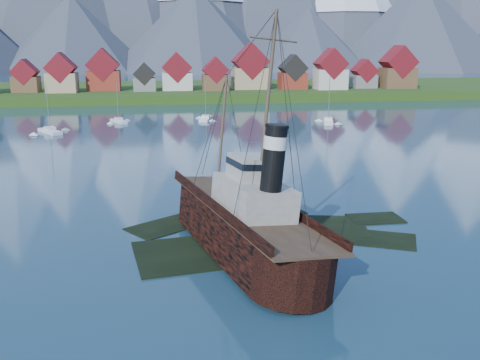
{
  "coord_description": "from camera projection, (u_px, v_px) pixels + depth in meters",
  "views": [
    {
      "loc": [
        -9.3,
        -50.6,
        19.52
      ],
      "look_at": [
        -0.67,
        6.0,
        5.0
      ],
      "focal_mm": 40.0,
      "sensor_mm": 36.0,
      "label": 1
    }
  ],
  "objects": [
    {
      "name": "tugboat_wreck",
      "position": [
        239.0,
        218.0,
        52.39
      ],
      "size": [
        6.96,
        29.98,
        23.76
      ],
      "rotation": [
        0.0,
        0.1,
        0.23
      ],
      "color": "black",
      "rests_on": "ground"
    },
    {
      "name": "seawall",
      "position": [
        186.0,
        104.0,
        181.13
      ],
      "size": [
        600.0,
        2.5,
        2.0
      ],
      "primitive_type": "cube",
      "color": "#3F3D38",
      "rests_on": "ground"
    },
    {
      "name": "town",
      "position": [
        91.0,
        75.0,
        193.43
      ],
      "size": [
        250.96,
        16.69,
        17.3
      ],
      "color": "maroon",
      "rests_on": "ground"
    },
    {
      "name": "shoal",
      "position": [
        268.0,
        236.0,
        57.05
      ],
      "size": [
        31.71,
        21.24,
        1.14
      ],
      "color": "black",
      "rests_on": "ground"
    },
    {
      "name": "sailboat_c",
      "position": [
        50.0,
        132.0,
        121.74
      ],
      "size": [
        6.71,
        8.81,
        11.6
      ],
      "rotation": [
        0.0,
        0.0,
        0.56
      ],
      "color": "white",
      "rests_on": "ground"
    },
    {
      "name": "ground",
      "position": [
        255.0,
        241.0,
        54.64
      ],
      "size": [
        1400.0,
        1400.0,
        0.0
      ],
      "primitive_type": "plane",
      "color": "#1A394B",
      "rests_on": "ground"
    },
    {
      "name": "sailboat_d",
      "position": [
        328.0,
        122.0,
        137.21
      ],
      "size": [
        4.65,
        9.29,
        12.31
      ],
      "rotation": [
        0.0,
        0.0,
        -0.28
      ],
      "color": "white",
      "rests_on": "ground"
    },
    {
      "name": "sailboat_f",
      "position": [
        119.0,
        122.0,
        137.98
      ],
      "size": [
        4.9,
        7.43,
        10.59
      ],
      "rotation": [
        0.0,
        0.0,
        0.46
      ],
      "color": "white",
      "rests_on": "ground"
    },
    {
      "name": "shore_bank",
      "position": [
        181.0,
        94.0,
        217.55
      ],
      "size": [
        600.0,
        80.0,
        3.2
      ],
      "primitive_type": "cube",
      "color": "#223F12",
      "rests_on": "ground"
    },
    {
      "name": "sailboat_e",
      "position": [
        206.0,
        119.0,
        142.85
      ],
      "size": [
        4.49,
        9.46,
        10.65
      ],
      "rotation": [
        0.0,
        0.0,
        -0.25
      ],
      "color": "white",
      "rests_on": "ground"
    }
  ]
}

